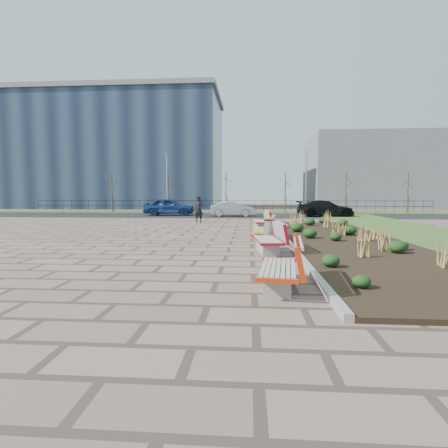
# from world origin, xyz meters

# --- Properties ---
(ground) EXTENTS (120.00, 120.00, 0.00)m
(ground) POSITION_xyz_m (0.00, 0.00, 0.00)
(ground) COLOR #786152
(ground) RESTS_ON ground
(planting_bed) EXTENTS (4.50, 18.00, 0.10)m
(planting_bed) POSITION_xyz_m (6.25, 5.00, 0.05)
(planting_bed) COLOR black
(planting_bed) RESTS_ON ground
(planting_curb) EXTENTS (0.16, 18.00, 0.15)m
(planting_curb) POSITION_xyz_m (3.92, 5.00, 0.07)
(planting_curb) COLOR gray
(planting_curb) RESTS_ON ground
(grass_verge_far) EXTENTS (80.00, 5.00, 0.04)m
(grass_verge_far) POSITION_xyz_m (0.00, 28.00, 0.02)
(grass_verge_far) COLOR #33511E
(grass_verge_far) RESTS_ON ground
(road) EXTENTS (80.00, 7.00, 0.02)m
(road) POSITION_xyz_m (0.00, 22.00, 0.01)
(road) COLOR black
(road) RESTS_ON ground
(bench_a) EXTENTS (1.12, 2.19, 1.00)m
(bench_a) POSITION_xyz_m (3.00, -2.09, 0.50)
(bench_a) COLOR red
(bench_a) RESTS_ON ground
(bench_b) EXTENTS (1.14, 2.19, 1.00)m
(bench_b) POSITION_xyz_m (3.00, 2.37, 0.50)
(bench_b) COLOR #A90B1D
(bench_b) RESTS_ON ground
(bench_c) EXTENTS (1.17, 2.20, 1.00)m
(bench_c) POSITION_xyz_m (3.00, 5.58, 0.50)
(bench_c) COLOR yellow
(bench_c) RESTS_ON ground
(bench_d) EXTENTS (1.16, 2.20, 1.00)m
(bench_d) POSITION_xyz_m (3.00, 10.20, 0.50)
(bench_d) COLOR red
(bench_d) RESTS_ON ground
(litter_bin) EXTENTS (0.49, 0.49, 0.94)m
(litter_bin) POSITION_xyz_m (3.21, 4.42, 0.47)
(litter_bin) COLOR #B2B2B7
(litter_bin) RESTS_ON ground
(pedestrian) EXTENTS (0.74, 0.58, 1.80)m
(pedestrian) POSITION_xyz_m (-1.07, 14.41, 0.90)
(pedestrian) COLOR black
(pedestrian) RESTS_ON ground
(car_blue) EXTENTS (4.70, 2.24, 1.55)m
(car_blue) POSITION_xyz_m (-4.80, 21.66, 0.79)
(car_blue) COLOR navy
(car_blue) RESTS_ON road
(car_silver) EXTENTS (3.95, 1.64, 1.27)m
(car_silver) POSITION_xyz_m (0.96, 20.86, 0.66)
(car_silver) COLOR gray
(car_silver) RESTS_ON road
(car_black) EXTENTS (4.81, 1.98, 1.39)m
(car_black) POSITION_xyz_m (8.86, 21.05, 0.72)
(car_black) COLOR black
(car_black) RESTS_ON road
(tree_a) EXTENTS (1.40, 1.40, 4.00)m
(tree_a) POSITION_xyz_m (-12.00, 26.50, 2.04)
(tree_a) COLOR #4C3D2D
(tree_a) RESTS_ON grass_verge_far
(tree_b) EXTENTS (1.40, 1.40, 4.00)m
(tree_b) POSITION_xyz_m (-6.00, 26.50, 2.04)
(tree_b) COLOR #4C3D2D
(tree_b) RESTS_ON grass_verge_far
(tree_c) EXTENTS (1.40, 1.40, 4.00)m
(tree_c) POSITION_xyz_m (0.00, 26.50, 2.04)
(tree_c) COLOR #4C3D2D
(tree_c) RESTS_ON grass_verge_far
(tree_d) EXTENTS (1.40, 1.40, 4.00)m
(tree_d) POSITION_xyz_m (6.00, 26.50, 2.04)
(tree_d) COLOR #4C3D2D
(tree_d) RESTS_ON grass_verge_far
(tree_e) EXTENTS (1.40, 1.40, 4.00)m
(tree_e) POSITION_xyz_m (12.00, 26.50, 2.04)
(tree_e) COLOR #4C3D2D
(tree_e) RESTS_ON grass_verge_far
(tree_f) EXTENTS (1.40, 1.40, 4.00)m
(tree_f) POSITION_xyz_m (18.00, 26.50, 2.04)
(tree_f) COLOR #4C3D2D
(tree_f) RESTS_ON grass_verge_far
(lamp_west) EXTENTS (0.24, 0.60, 6.00)m
(lamp_west) POSITION_xyz_m (-6.00, 26.00, 3.04)
(lamp_west) COLOR gray
(lamp_west) RESTS_ON grass_verge_far
(lamp_east) EXTENTS (0.24, 0.60, 6.00)m
(lamp_east) POSITION_xyz_m (8.00, 26.00, 3.04)
(lamp_east) COLOR gray
(lamp_east) RESTS_ON grass_verge_far
(railing_fence) EXTENTS (44.00, 0.10, 1.20)m
(railing_fence) POSITION_xyz_m (0.00, 29.50, 0.64)
(railing_fence) COLOR black
(railing_fence) RESTS_ON grass_verge_far
(building_glass) EXTENTS (40.00, 14.00, 15.00)m
(building_glass) POSITION_xyz_m (-22.00, 40.00, 7.50)
(building_glass) COLOR #192338
(building_glass) RESTS_ON ground
(building_grey) EXTENTS (18.00, 12.00, 10.00)m
(building_grey) POSITION_xyz_m (20.00, 42.00, 5.00)
(building_grey) COLOR slate
(building_grey) RESTS_ON ground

